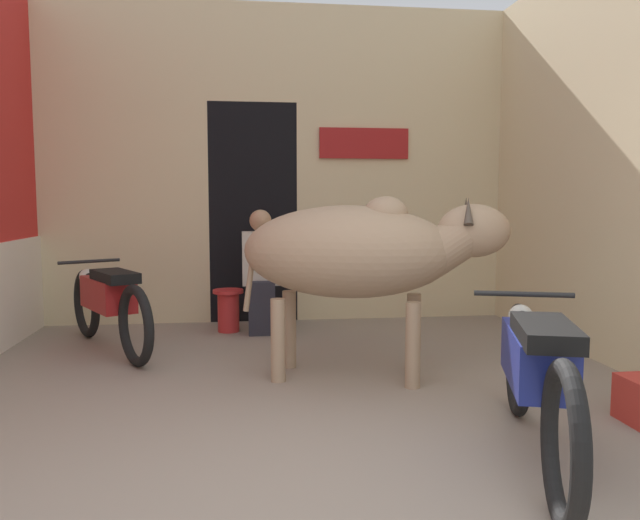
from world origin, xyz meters
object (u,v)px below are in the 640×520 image
at_px(motorcycle_far, 108,301).
at_px(plastic_stool, 228,309).
at_px(cow, 361,252).
at_px(shopkeeper_seated, 261,267).
at_px(motorcycle_near, 537,372).

distance_m(motorcycle_far, plastic_stool, 1.28).
bearing_deg(cow, shopkeeper_seated, 111.86).
xyz_separation_m(motorcycle_near, motorcycle_far, (-2.71, 2.74, -0.02)).
bearing_deg(shopkeeper_seated, motorcycle_near, -68.39).
bearing_deg(motorcycle_near, motorcycle_far, 134.73).
bearing_deg(motorcycle_far, shopkeeper_seated, 23.23).
height_order(cow, motorcycle_near, cow).
relative_size(motorcycle_far, shopkeeper_seated, 1.44).
bearing_deg(motorcycle_far, motorcycle_near, -45.27).
bearing_deg(motorcycle_far, plastic_stool, 33.01).
relative_size(shopkeeper_seated, plastic_stool, 2.88).
xyz_separation_m(shopkeeper_seated, plastic_stool, (-0.34, 0.09, -0.44)).
xyz_separation_m(motorcycle_near, shopkeeper_seated, (-1.32, 3.33, 0.21)).
relative_size(cow, plastic_stool, 4.71).
xyz_separation_m(cow, motorcycle_near, (0.62, -1.60, -0.50)).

